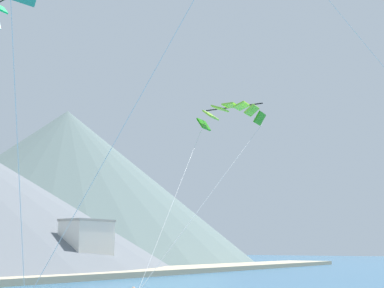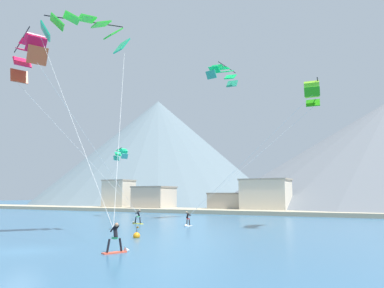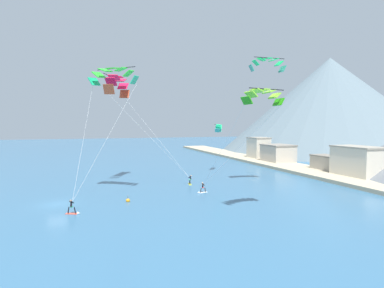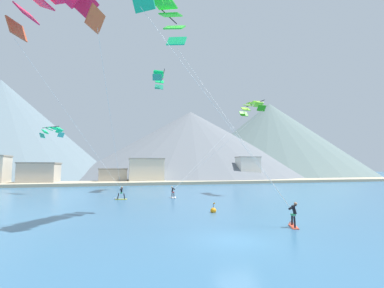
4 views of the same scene
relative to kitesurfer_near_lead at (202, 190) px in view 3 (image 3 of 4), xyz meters
name	(u,v)px [view 3 (image 3 of 4)]	position (x,y,z in m)	size (l,w,h in m)	color
ground_plane	(57,204)	(0.06, -20.69, -0.47)	(400.00, 400.00, 0.00)	#336084
kitesurfer_near_lead	(202,190)	(0.00, 0.00, 0.00)	(0.68, 1.78, 1.69)	white
kitesurfer_near_trail	(73,209)	(5.48, -18.42, 0.11)	(1.05, 1.76, 1.84)	#E54C33
kitesurfer_mid_center	(190,181)	(-7.07, 0.42, 0.05)	(1.79, 0.77, 1.75)	yellow
parafoil_kite_near_lead	(263,96)	(13.20, 2.40, 13.42)	(14.27, 5.52, 13.40)	#269410
parafoil_kite_near_trail	(113,74)	(-3.24, -12.87, 17.63)	(11.46, 9.32, 17.81)	#17AF72
parafoil_kite_mid_center	(117,84)	(-12.50, -11.47, 17.44)	(9.86, 14.37, 17.92)	#C14B29
parafoil_kite_distant_high_outer	(219,127)	(-18.21, 10.90, 9.62)	(4.17, 3.06, 1.79)	#3FB7A5
parafoil_kite_distant_low_drift	(267,63)	(-0.76, 11.97, 20.46)	(2.71, 6.28, 2.39)	teal
race_marker_buoy	(128,201)	(1.77, -11.56, -0.32)	(0.56, 0.56, 1.02)	orange
shoreline_strip	(350,179)	(0.06, 29.82, -0.12)	(180.00, 10.00, 0.70)	tan
shore_building_harbour_front	(328,164)	(-9.56, 33.73, 1.46)	(7.07, 4.50, 3.84)	#A89E8E
shore_building_quay_east	(358,163)	(-1.33, 33.07, 2.76)	(9.10, 5.73, 6.45)	beige
shore_building_quay_west	(278,154)	(-25.94, 32.03, 2.17)	(7.95, 6.86, 5.26)	#B7AD9E
shore_building_old_town	(259,149)	(-35.47, 31.78, 2.97)	(6.23, 5.13, 6.86)	beige
mountain_peak_east_shoulder	(329,105)	(-53.51, 74.91, 18.17)	(85.28, 85.28, 37.29)	slate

